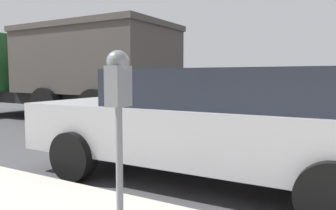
# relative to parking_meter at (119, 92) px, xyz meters

# --- Properties ---
(ground_plane) EXTENTS (220.00, 220.00, 0.00)m
(ground_plane) POSITION_rel_parking_meter_xyz_m (2.69, -0.81, -1.22)
(ground_plane) COLOR #424244
(parking_meter) EXTENTS (0.21, 0.19, 1.44)m
(parking_meter) POSITION_rel_parking_meter_xyz_m (0.00, 0.00, 0.00)
(parking_meter) COLOR gray
(parking_meter) RESTS_ON sidewalk
(car_silver) EXTENTS (2.11, 4.88, 1.44)m
(car_silver) POSITION_rel_parking_meter_xyz_m (1.78, -0.13, -0.45)
(car_silver) COLOR #B7BABF
(car_silver) RESTS_ON ground_plane
(dump_truck) EXTENTS (3.00, 7.38, 2.84)m
(dump_truck) POSITION_rel_parking_meter_xyz_m (5.36, 6.31, 0.40)
(dump_truck) COLOR black
(dump_truck) RESTS_ON ground_plane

